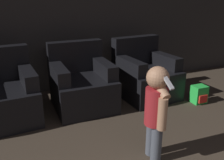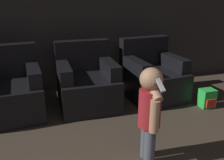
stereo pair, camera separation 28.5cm
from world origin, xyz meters
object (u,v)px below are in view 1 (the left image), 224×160
object	(u,v)px
armchair_right	(145,76)
person_toddler	(156,107)
armchair_middle	(82,85)
toy_backpack	(199,94)
armchair_left	(3,96)

from	to	relation	value
armchair_right	person_toddler	distance (m)	1.63
armchair_middle	person_toddler	distance (m)	1.50
armchair_middle	toy_backpack	size ratio (longest dim) A/B	3.40
toy_backpack	armchair_left	bearing A→B (deg)	167.87
armchair_left	armchair_right	distance (m)	2.06
armchair_left	armchair_middle	bearing A→B (deg)	-4.10
armchair_middle	armchair_right	bearing A→B (deg)	0.25
armchair_right	toy_backpack	bearing A→B (deg)	-48.81
armchair_right	toy_backpack	xyz separation A→B (m)	(0.60, -0.57, -0.19)
toy_backpack	armchair_middle	bearing A→B (deg)	160.62
armchair_left	toy_backpack	bearing A→B (deg)	-16.24
armchair_right	toy_backpack	world-z (taller)	armchair_right
armchair_left	armchair_right	xyz separation A→B (m)	(2.06, -0.00, 0.00)
armchair_left	person_toddler	bearing A→B (deg)	-51.18
armchair_right	person_toddler	xyz separation A→B (m)	(-0.72, -1.44, 0.24)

